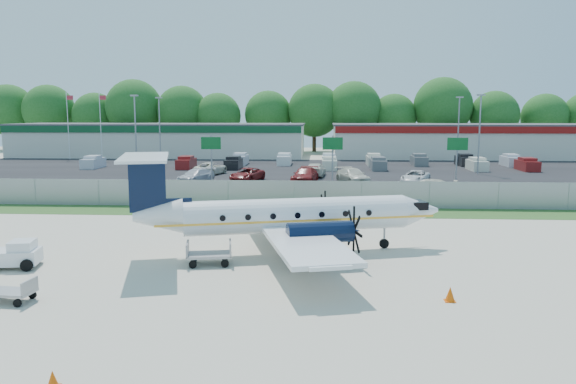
# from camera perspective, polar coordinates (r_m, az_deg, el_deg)

# --- Properties ---
(ground) EXTENTS (170.00, 170.00, 0.00)m
(ground) POSITION_cam_1_polar(r_m,az_deg,el_deg) (28.48, -0.72, -6.30)
(ground) COLOR beige
(ground) RESTS_ON ground
(grass_verge) EXTENTS (170.00, 4.00, 0.02)m
(grass_verge) POSITION_cam_1_polar(r_m,az_deg,el_deg) (40.19, 0.51, -2.02)
(grass_verge) COLOR #2D561E
(grass_verge) RESTS_ON ground
(access_road) EXTENTS (170.00, 8.00, 0.02)m
(access_road) POSITION_cam_1_polar(r_m,az_deg,el_deg) (47.08, 0.94, -0.52)
(access_road) COLOR black
(access_road) RESTS_ON ground
(parking_lot) EXTENTS (170.00, 32.00, 0.02)m
(parking_lot) POSITION_cam_1_polar(r_m,az_deg,el_deg) (67.90, 1.71, 2.15)
(parking_lot) COLOR black
(parking_lot) RESTS_ON ground
(perimeter_fence) EXTENTS (120.00, 0.06, 1.99)m
(perimeter_fence) POSITION_cam_1_polar(r_m,az_deg,el_deg) (42.00, 0.65, -0.21)
(perimeter_fence) COLOR gray
(perimeter_fence) RESTS_ON ground
(building_west) EXTENTS (46.40, 12.40, 5.24)m
(building_west) POSITION_cam_1_polar(r_m,az_deg,el_deg) (93.29, -12.82, 5.20)
(building_west) COLOR silver
(building_west) RESTS_ON ground
(building_east) EXTENTS (44.40, 12.40, 5.24)m
(building_east) POSITION_cam_1_polar(r_m,az_deg,el_deg) (92.75, 18.48, 4.97)
(building_east) COLOR silver
(building_east) RESTS_ON ground
(sign_left) EXTENTS (1.80, 0.26, 5.00)m
(sign_left) POSITION_cam_1_polar(r_m,az_deg,el_deg) (51.51, -7.81, 4.18)
(sign_left) COLOR gray
(sign_left) RESTS_ON ground
(sign_mid) EXTENTS (1.80, 0.26, 5.00)m
(sign_mid) POSITION_cam_1_polar(r_m,az_deg,el_deg) (50.54, 4.55, 4.16)
(sign_mid) COLOR gray
(sign_mid) RESTS_ON ground
(sign_right) EXTENTS (1.80, 0.26, 5.00)m
(sign_right) POSITION_cam_1_polar(r_m,az_deg,el_deg) (51.94, 16.81, 3.94)
(sign_right) COLOR gray
(sign_right) RESTS_ON ground
(flagpole_west) EXTENTS (1.06, 0.12, 10.00)m
(flagpole_west) POSITION_cam_1_polar(r_m,az_deg,el_deg) (90.81, -21.42, 6.67)
(flagpole_west) COLOR white
(flagpole_west) RESTS_ON ground
(flagpole_east) EXTENTS (1.06, 0.12, 10.00)m
(flagpole_east) POSITION_cam_1_polar(r_m,az_deg,el_deg) (88.84, -18.47, 6.79)
(flagpole_east) COLOR white
(flagpole_east) RESTS_ON ground
(light_pole_nw) EXTENTS (0.90, 0.35, 9.09)m
(light_pole_nw) POSITION_cam_1_polar(r_m,az_deg,el_deg) (69.12, -15.24, 6.31)
(light_pole_nw) COLOR gray
(light_pole_nw) RESTS_ON ground
(light_pole_ne) EXTENTS (0.90, 0.35, 9.09)m
(light_pole_ne) POSITION_cam_1_polar(r_m,az_deg,el_deg) (67.96, 18.89, 6.13)
(light_pole_ne) COLOR gray
(light_pole_ne) RESTS_ON ground
(light_pole_sw) EXTENTS (0.90, 0.35, 9.09)m
(light_pole_sw) POSITION_cam_1_polar(r_m,az_deg,el_deg) (78.67, -12.91, 6.58)
(light_pole_sw) COLOR gray
(light_pole_sw) RESTS_ON ground
(light_pole_se) EXTENTS (0.90, 0.35, 9.09)m
(light_pole_se) POSITION_cam_1_polar(r_m,az_deg,el_deg) (77.64, 16.93, 6.42)
(light_pole_se) COLOR gray
(light_pole_se) RESTS_ON ground
(tree_line) EXTENTS (112.00, 6.00, 14.00)m
(tree_line) POSITION_cam_1_polar(r_m,az_deg,el_deg) (101.77, 2.29, 4.14)
(tree_line) COLOR #1D5819
(tree_line) RESTS_ON ground
(aircraft) EXTENTS (16.50, 16.13, 5.04)m
(aircraft) POSITION_cam_1_polar(r_m,az_deg,el_deg) (28.25, 0.18, -2.38)
(aircraft) COLOR white
(aircraft) RESTS_ON ground
(pushback_tug) EXTENTS (2.54, 2.04, 1.25)m
(pushback_tug) POSITION_cam_1_polar(r_m,az_deg,el_deg) (28.79, -26.01, -5.75)
(pushback_tug) COLOR white
(pushback_tug) RESTS_ON ground
(baggage_cart_near) EXTENTS (1.80, 1.17, 0.91)m
(baggage_cart_near) POSITION_cam_1_polar(r_m,az_deg,el_deg) (23.82, -26.43, -9.02)
(baggage_cart_near) COLOR gray
(baggage_cart_near) RESTS_ON ground
(baggage_cart_far) EXTENTS (2.27, 1.59, 1.10)m
(baggage_cart_far) POSITION_cam_1_polar(r_m,az_deg,el_deg) (26.66, -8.02, -6.26)
(baggage_cart_far) COLOR gray
(baggage_cart_far) RESTS_ON ground
(cone_nose) EXTENTS (0.40, 0.40, 0.57)m
(cone_nose) POSITION_cam_1_polar(r_m,az_deg,el_deg) (22.39, 16.14, -9.96)
(cone_nose) COLOR #E65407
(cone_nose) RESTS_ON ground
(cone_port_wing) EXTENTS (0.32, 0.32, 0.46)m
(cone_port_wing) POSITION_cam_1_polar(r_m,az_deg,el_deg) (16.54, -22.79, -17.13)
(cone_port_wing) COLOR #E65407
(cone_port_wing) RESTS_ON ground
(cone_starboard_wing) EXTENTS (0.35, 0.35, 0.50)m
(cone_starboard_wing) POSITION_cam_1_polar(r_m,az_deg,el_deg) (39.66, 3.90, -1.85)
(cone_starboard_wing) COLOR #E65407
(cone_starboard_wing) RESTS_ON ground
(road_car_west) EXTENTS (4.39, 2.57, 1.37)m
(road_car_west) POSITION_cam_1_polar(r_m,az_deg,el_deg) (49.94, -19.84, -0.52)
(road_car_west) COLOR navy
(road_car_west) RESTS_ON ground
(road_car_mid) EXTENTS (5.53, 3.52, 1.49)m
(road_car_mid) POSITION_cam_1_polar(r_m,az_deg,el_deg) (48.76, 13.75, -0.47)
(road_car_mid) COLOR beige
(road_car_mid) RESTS_ON ground
(road_car_east) EXTENTS (4.04, 1.52, 1.32)m
(road_car_east) POSITION_cam_1_polar(r_m,az_deg,el_deg) (50.41, 26.88, -0.84)
(road_car_east) COLOR black
(road_car_east) RESTS_ON ground
(parked_car_a) EXTENTS (3.74, 5.14, 1.38)m
(parked_car_a) POSITION_cam_1_polar(r_m,az_deg,el_deg) (57.52, -9.34, 0.94)
(parked_car_a) COLOR silver
(parked_car_a) RESTS_ON ground
(parked_car_b) EXTENTS (3.64, 5.37, 1.37)m
(parked_car_b) POSITION_cam_1_polar(r_m,az_deg,el_deg) (58.17, -4.17, 1.11)
(parked_car_b) COLOR maroon
(parked_car_b) RESTS_ON ground
(parked_car_c) EXTENTS (3.00, 5.55, 1.53)m
(parked_car_c) POSITION_cam_1_polar(r_m,az_deg,el_deg) (56.62, 1.73, 0.94)
(parked_car_c) COLOR maroon
(parked_car_c) RESTS_ON ground
(parked_car_d) EXTENTS (3.75, 5.54, 1.49)m
(parked_car_d) POSITION_cam_1_polar(r_m,az_deg,el_deg) (56.68, 6.58, 0.89)
(parked_car_d) COLOR beige
(parked_car_d) RESTS_ON ground
(parked_car_e) EXTENTS (3.83, 5.21, 1.32)m
(parked_car_e) POSITION_cam_1_polar(r_m,az_deg,el_deg) (57.37, 12.79, 0.83)
(parked_car_e) COLOR silver
(parked_car_e) RESTS_ON ground
(parked_car_f) EXTENTS (3.62, 5.49, 1.40)m
(parked_car_f) POSITION_cam_1_polar(r_m,az_deg,el_deg) (64.75, -7.85, 1.77)
(parked_car_f) COLOR beige
(parked_car_f) RESTS_ON ground
(parked_car_g) EXTENTS (2.50, 5.22, 1.47)m
(parked_car_g) POSITION_cam_1_polar(r_m,az_deg,el_deg) (62.27, 2.79, 1.59)
(parked_car_g) COLOR beige
(parked_car_g) RESTS_ON ground
(far_parking_rows) EXTENTS (56.00, 10.00, 1.60)m
(far_parking_rows) POSITION_cam_1_polar(r_m,az_deg,el_deg) (72.88, 1.83, 2.55)
(far_parking_rows) COLOR gray
(far_parking_rows) RESTS_ON ground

